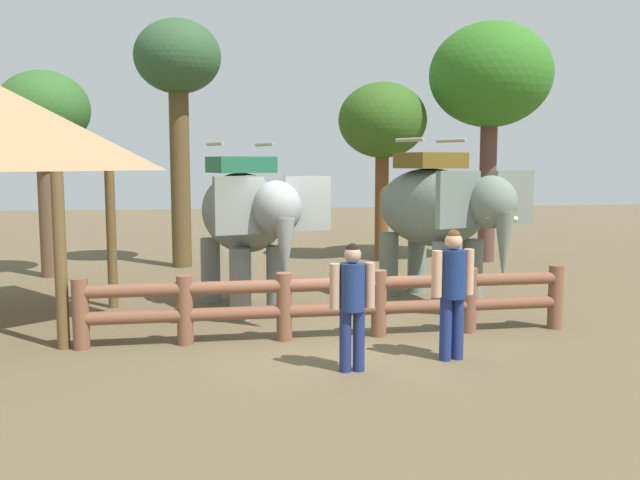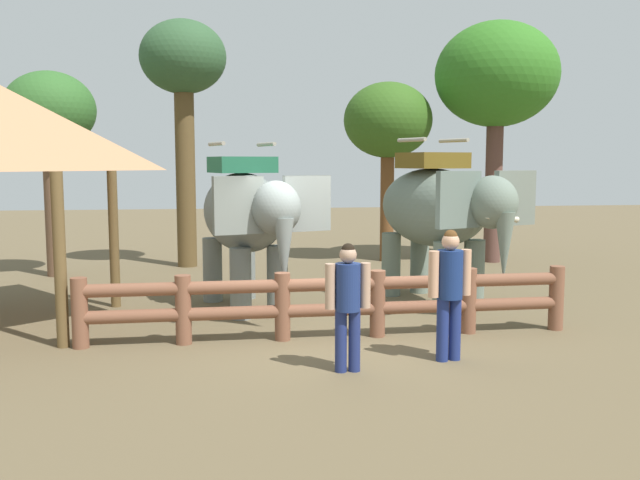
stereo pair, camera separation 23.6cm
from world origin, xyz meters
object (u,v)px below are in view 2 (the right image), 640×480
at_px(tourist_woman_in_black, 348,298).
at_px(tree_deep_back, 183,71).
at_px(elephant_near_left, 247,217).
at_px(tree_back_center, 497,78).
at_px(tree_far_right, 388,123).
at_px(log_fence, 331,300).
at_px(tree_far_left, 50,117).
at_px(elephant_center, 439,212).
at_px(tourist_man_in_blue, 450,285).

height_order(tourist_woman_in_black, tree_deep_back, tree_deep_back).
bearing_deg(tourist_woman_in_black, elephant_near_left, 106.80).
xyz_separation_m(tourist_woman_in_black, tree_back_center, (5.60, 9.31, 3.98)).
height_order(tourist_woman_in_black, tree_far_right, tree_far_right).
bearing_deg(log_fence, tree_far_right, 71.26).
xyz_separation_m(log_fence, tree_deep_back, (-2.65, 7.85, 4.42)).
distance_m(elephant_near_left, tree_back_center, 9.24).
height_order(log_fence, tree_far_left, tree_far_left).
bearing_deg(tree_deep_back, tree_far_left, -159.28).
height_order(elephant_center, tree_back_center, tree_back_center).
distance_m(log_fence, tree_far_right, 9.16).
bearing_deg(tree_far_left, log_fence, -49.72).
bearing_deg(tree_far_right, tree_back_center, -11.10).
bearing_deg(elephant_center, tree_far_left, 151.74).
distance_m(tourist_woman_in_black, tourist_man_in_blue, 1.51).
bearing_deg(tree_deep_back, elephant_center, -47.30).
height_order(elephant_near_left, tourist_man_in_blue, elephant_near_left).
bearing_deg(tree_deep_back, tree_back_center, -1.85).
xyz_separation_m(tourist_man_in_blue, tree_far_left, (-7.12, 8.11, 2.73)).
bearing_deg(tourist_man_in_blue, tree_far_left, 131.31).
distance_m(log_fence, tree_back_center, 10.37).
height_order(log_fence, elephant_near_left, elephant_near_left).
bearing_deg(log_fence, tree_far_left, 130.28).
relative_size(tourist_woman_in_black, tourist_man_in_blue, 0.93).
distance_m(tree_far_left, tree_back_center, 11.35).
relative_size(tourist_woman_in_black, tree_far_right, 0.35).
bearing_deg(tree_deep_back, tree_far_right, 3.04).
height_order(elephant_near_left, tree_back_center, tree_back_center).
bearing_deg(tree_far_left, tree_deep_back, 20.72).
relative_size(tree_far_left, tree_deep_back, 0.77).
bearing_deg(elephant_near_left, tree_deep_back, 104.23).
height_order(tree_back_center, tree_far_right, tree_back_center).
relative_size(log_fence, tourist_woman_in_black, 4.55).
xyz_separation_m(tourist_man_in_blue, tree_far_right, (1.32, 9.54, 2.72)).
bearing_deg(log_fence, elephant_near_left, 118.74).
bearing_deg(log_fence, tourist_woman_in_black, -90.89).
bearing_deg(tree_back_center, tree_far_right, 168.90).
xyz_separation_m(tourist_woman_in_black, tourist_man_in_blue, (1.47, 0.32, 0.07)).
height_order(elephant_near_left, tourist_woman_in_black, elephant_near_left).
xyz_separation_m(elephant_center, tourist_man_in_blue, (-1.00, -3.74, -0.74)).
distance_m(tourist_woman_in_black, tree_deep_back, 10.72).
distance_m(tree_back_center, tree_deep_back, 8.23).
relative_size(tree_far_right, tree_deep_back, 0.77).
bearing_deg(elephant_near_left, tree_back_center, 38.27).
bearing_deg(elephant_near_left, tourist_woman_in_black, -73.20).
relative_size(elephant_near_left, tree_deep_back, 0.59).
xyz_separation_m(tree_back_center, tree_far_right, (-2.82, 0.55, -1.19)).
bearing_deg(elephant_center, log_fence, -136.28).
xyz_separation_m(elephant_near_left, tree_deep_back, (-1.43, 5.63, 3.29)).
bearing_deg(tourist_woman_in_black, tree_deep_back, 105.30).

